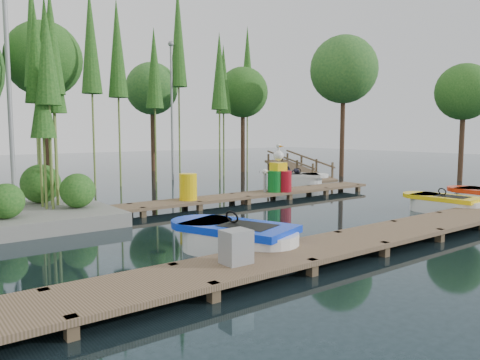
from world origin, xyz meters
TOP-DOWN VIEW (x-y plane):
  - ground_plane at (0.00, 0.00)m, footprint 90.00×90.00m
  - near_dock at (0.00, -4.50)m, footprint 18.00×1.50m
  - far_dock at (1.00, 2.50)m, footprint 15.00×1.20m
  - tree_screen at (-2.04, 10.60)m, footprint 34.42×18.53m
  - lamp_island at (-5.50, 2.50)m, footprint 0.30×0.30m
  - lamp_rear at (4.00, 11.00)m, footprint 0.30×0.30m
  - ramp at (9.00, 6.50)m, footprint 1.50×3.94m
  - boat_blue at (-2.32, -3.06)m, footprint 2.31×3.29m
  - boat_yellow_near at (6.00, -3.09)m, footprint 1.35×2.66m
  - boat_white_far at (7.09, 4.85)m, footprint 3.05×2.79m
  - utility_cabinet at (-3.40, -4.50)m, footprint 0.49×0.41m
  - yellow_barrel at (-0.16, 2.50)m, footprint 0.59×0.59m
  - drum_cluster at (3.82, 2.35)m, footprint 1.06×0.97m
  - seagull_post at (3.21, 2.50)m, footprint 0.55×0.30m

SIDE VIEW (x-z plane):
  - ground_plane at x=0.00m, z-range 0.00..0.00m
  - far_dock at x=1.00m, z-range -0.02..0.48m
  - near_dock at x=0.00m, z-range -0.02..0.48m
  - boat_yellow_near at x=6.00m, z-range -0.18..0.68m
  - boat_blue at x=-2.32m, z-range -0.21..0.80m
  - boat_white_far at x=7.09m, z-range -0.37..0.98m
  - ramp at x=9.00m, z-range -0.16..1.33m
  - utility_cabinet at x=-3.40m, z-range 0.30..0.89m
  - yellow_barrel at x=-0.16m, z-range 0.30..1.19m
  - drum_cluster at x=3.82m, z-range -0.08..1.75m
  - seagull_post at x=3.21m, z-range 0.45..1.34m
  - lamp_island at x=-5.50m, z-range 0.64..7.89m
  - lamp_rear at x=4.00m, z-range 0.64..7.89m
  - tree_screen at x=-2.04m, z-range 0.96..11.27m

